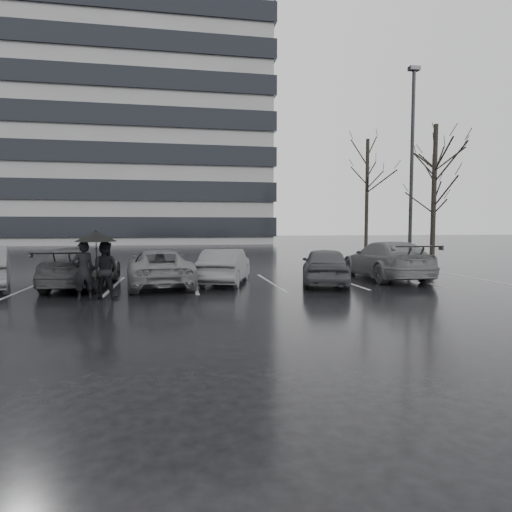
{
  "coord_description": "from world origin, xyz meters",
  "views": [
    {
      "loc": [
        -2.72,
        -13.0,
        2.09
      ],
      "look_at": [
        -0.22,
        1.0,
        1.1
      ],
      "focal_mm": 30.0,
      "sensor_mm": 36.0,
      "label": 1
    }
  ],
  "objects_px": {
    "car_west_a": "(225,266)",
    "tree_north": "(367,197)",
    "pedestrian_left": "(83,271)",
    "lamp_post": "(411,176)",
    "tree_east": "(434,194)",
    "pedestrian_right": "(105,270)",
    "tree_ne": "(433,206)",
    "car_main": "(325,266)",
    "car_east": "(386,260)",
    "car_west_c": "(82,267)",
    "car_west_b": "(159,268)"
  },
  "relations": [
    {
      "from": "car_west_c",
      "to": "tree_north",
      "type": "xyz_separation_m",
      "value": [
        17.06,
        14.52,
        3.55
      ]
    },
    {
      "from": "car_west_c",
      "to": "tree_north",
      "type": "bearing_deg",
      "value": -137.43
    },
    {
      "from": "car_west_a",
      "to": "pedestrian_right",
      "type": "distance_m",
      "value": 4.63
    },
    {
      "from": "pedestrian_right",
      "to": "lamp_post",
      "type": "xyz_separation_m",
      "value": [
        13.91,
        7.57,
        3.81
      ]
    },
    {
      "from": "car_west_a",
      "to": "pedestrian_right",
      "type": "bearing_deg",
      "value": 51.45
    },
    {
      "from": "car_west_c",
      "to": "car_east",
      "type": "height_order",
      "value": "car_east"
    },
    {
      "from": "car_main",
      "to": "tree_ne",
      "type": "xyz_separation_m",
      "value": [
        12.1,
        12.42,
        2.83
      ]
    },
    {
      "from": "car_west_a",
      "to": "car_main",
      "type": "bearing_deg",
      "value": -178.75
    },
    {
      "from": "car_east",
      "to": "pedestrian_right",
      "type": "bearing_deg",
      "value": 18.09
    },
    {
      "from": "tree_east",
      "to": "car_east",
      "type": "bearing_deg",
      "value": -132.59
    },
    {
      "from": "car_east",
      "to": "car_west_b",
      "type": "bearing_deg",
      "value": 5.96
    },
    {
      "from": "tree_east",
      "to": "tree_ne",
      "type": "relative_size",
      "value": 1.14
    },
    {
      "from": "lamp_post",
      "to": "tree_east",
      "type": "bearing_deg",
      "value": 41.14
    },
    {
      "from": "tree_east",
      "to": "tree_north",
      "type": "relative_size",
      "value": 0.94
    },
    {
      "from": "car_west_a",
      "to": "tree_north",
      "type": "distance_m",
      "value": 19.22
    },
    {
      "from": "car_main",
      "to": "car_east",
      "type": "distance_m",
      "value": 3.21
    },
    {
      "from": "tree_east",
      "to": "tree_north",
      "type": "distance_m",
      "value": 7.08
    },
    {
      "from": "car_main",
      "to": "pedestrian_left",
      "type": "height_order",
      "value": "pedestrian_left"
    },
    {
      "from": "lamp_post",
      "to": "car_west_a",
      "type": "bearing_deg",
      "value": -154.18
    },
    {
      "from": "tree_north",
      "to": "car_east",
      "type": "bearing_deg",
      "value": -111.6
    },
    {
      "from": "car_west_c",
      "to": "car_west_b",
      "type": "bearing_deg",
      "value": 175.67
    },
    {
      "from": "car_west_c",
      "to": "tree_ne",
      "type": "bearing_deg",
      "value": -148.57
    },
    {
      "from": "tree_east",
      "to": "car_west_c",
      "type": "bearing_deg",
      "value": -157.4
    },
    {
      "from": "tree_east",
      "to": "tree_north",
      "type": "bearing_deg",
      "value": 98.13
    },
    {
      "from": "car_main",
      "to": "car_west_b",
      "type": "height_order",
      "value": "car_main"
    },
    {
      "from": "pedestrian_left",
      "to": "lamp_post",
      "type": "height_order",
      "value": "lamp_post"
    },
    {
      "from": "pedestrian_right",
      "to": "tree_ne",
      "type": "bearing_deg",
      "value": -133.19
    },
    {
      "from": "car_east",
      "to": "pedestrian_left",
      "type": "relative_size",
      "value": 3.08
    },
    {
      "from": "car_west_a",
      "to": "pedestrian_left",
      "type": "distance_m",
      "value": 5.19
    },
    {
      "from": "pedestrian_right",
      "to": "tree_east",
      "type": "distance_m",
      "value": 19.95
    },
    {
      "from": "pedestrian_right",
      "to": "tree_ne",
      "type": "xyz_separation_m",
      "value": [
        19.37,
        14.16,
        2.67
      ]
    },
    {
      "from": "pedestrian_left",
      "to": "car_west_a",
      "type": "bearing_deg",
      "value": -173.92
    },
    {
      "from": "car_west_c",
      "to": "car_west_a",
      "type": "bearing_deg",
      "value": -177.52
    },
    {
      "from": "car_west_a",
      "to": "lamp_post",
      "type": "distance_m",
      "value": 11.95
    },
    {
      "from": "car_main",
      "to": "tree_north",
      "type": "height_order",
      "value": "tree_north"
    },
    {
      "from": "tree_north",
      "to": "pedestrian_right",
      "type": "bearing_deg",
      "value": -132.77
    },
    {
      "from": "tree_ne",
      "to": "tree_north",
      "type": "distance_m",
      "value": 4.67
    },
    {
      "from": "car_west_a",
      "to": "pedestrian_left",
      "type": "height_order",
      "value": "pedestrian_left"
    },
    {
      "from": "car_main",
      "to": "car_west_c",
      "type": "distance_m",
      "value": 8.51
    },
    {
      "from": "car_west_c",
      "to": "pedestrian_left",
      "type": "relative_size",
      "value": 2.87
    },
    {
      "from": "car_west_a",
      "to": "lamp_post",
      "type": "relative_size",
      "value": 0.38
    },
    {
      "from": "car_west_c",
      "to": "car_east",
      "type": "bearing_deg",
      "value": -176.29
    },
    {
      "from": "car_main",
      "to": "car_west_a",
      "type": "xyz_separation_m",
      "value": [
        -3.49,
        0.93,
        -0.04
      ]
    },
    {
      "from": "car_east",
      "to": "pedestrian_right",
      "type": "xyz_separation_m",
      "value": [
        -10.24,
        -2.95,
        0.08
      ]
    },
    {
      "from": "car_east",
      "to": "car_west_c",
      "type": "bearing_deg",
      "value": 3.57
    },
    {
      "from": "car_west_c",
      "to": "tree_east",
      "type": "distance_m",
      "value": 19.84
    },
    {
      "from": "tree_north",
      "to": "pedestrian_left",
      "type": "bearing_deg",
      "value": -133.38
    },
    {
      "from": "car_west_b",
      "to": "tree_ne",
      "type": "distance_m",
      "value": 21.67
    },
    {
      "from": "lamp_post",
      "to": "tree_east",
      "type": "height_order",
      "value": "lamp_post"
    },
    {
      "from": "car_west_c",
      "to": "tree_ne",
      "type": "relative_size",
      "value": 0.69
    }
  ]
}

